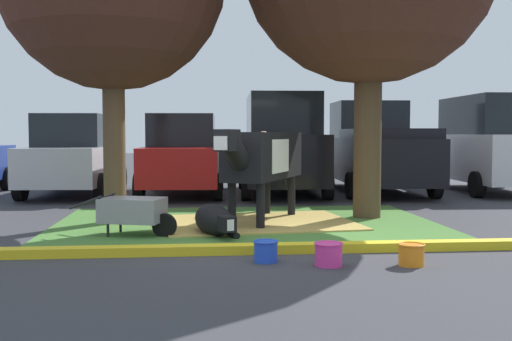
% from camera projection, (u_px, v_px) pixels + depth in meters
% --- Properties ---
extents(ground_plane, '(80.00, 80.00, 0.00)m').
position_uv_depth(ground_plane, '(250.00, 241.00, 8.75)').
color(ground_plane, '#38383D').
extents(grass_island, '(6.46, 4.68, 0.02)m').
position_uv_depth(grass_island, '(247.00, 224.00, 10.37)').
color(grass_island, '#477A33').
rests_on(grass_island, ground).
extents(curb_yellow, '(7.66, 0.24, 0.12)m').
position_uv_depth(curb_yellow, '(263.00, 249.00, 7.89)').
color(curb_yellow, yellow).
rests_on(curb_yellow, ground).
extents(hay_bedding, '(3.47, 2.78, 0.04)m').
position_uv_depth(hay_bedding, '(258.00, 223.00, 10.41)').
color(hay_bedding, tan).
rests_on(hay_bedding, ground).
extents(cow_holstein, '(1.73, 2.96, 1.61)m').
position_uv_depth(cow_holstein, '(262.00, 157.00, 10.45)').
color(cow_holstein, black).
rests_on(cow_holstein, ground).
extents(calf_lying, '(0.78, 1.33, 0.48)m').
position_uv_depth(calf_lying, '(214.00, 220.00, 9.22)').
color(calf_lying, black).
rests_on(calf_lying, ground).
extents(person_handler, '(0.53, 0.34, 1.59)m').
position_uv_depth(person_handler, '(264.00, 169.00, 11.91)').
color(person_handler, '#9E7F5B').
rests_on(person_handler, ground).
extents(wheelbarrow, '(1.61, 0.92, 0.63)m').
position_uv_depth(wheelbarrow, '(134.00, 211.00, 9.15)').
color(wheelbarrow, gray).
rests_on(wheelbarrow, ground).
extents(bucket_blue, '(0.31, 0.31, 0.26)m').
position_uv_depth(bucket_blue, '(266.00, 251.00, 7.35)').
color(bucket_blue, blue).
rests_on(bucket_blue, ground).
extents(bucket_pink, '(0.34, 0.34, 0.27)m').
position_uv_depth(bucket_pink, '(329.00, 254.00, 7.13)').
color(bucket_pink, '#EA3893').
rests_on(bucket_pink, ground).
extents(bucket_orange, '(0.32, 0.32, 0.26)m').
position_uv_depth(bucket_orange, '(411.00, 254.00, 7.15)').
color(bucket_orange, orange).
rests_on(bucket_orange, ground).
extents(sedan_silver, '(2.19, 4.48, 2.02)m').
position_uv_depth(sedan_silver, '(75.00, 156.00, 15.39)').
color(sedan_silver, silver).
rests_on(sedan_silver, ground).
extents(sedan_red, '(2.19, 4.48, 2.02)m').
position_uv_depth(sedan_red, '(183.00, 156.00, 15.40)').
color(sedan_red, red).
rests_on(sedan_red, ground).
extents(suv_black, '(2.29, 4.69, 2.52)m').
position_uv_depth(suv_black, '(281.00, 144.00, 15.57)').
color(suv_black, black).
rests_on(suv_black, ground).
extents(pickup_truck_black, '(2.42, 5.49, 2.42)m').
position_uv_depth(pickup_truck_black, '(375.00, 150.00, 16.22)').
color(pickup_truck_black, black).
rests_on(pickup_truck_black, ground).
extents(suv_dark_grey, '(2.29, 4.69, 2.52)m').
position_uv_depth(suv_dark_grey, '(490.00, 144.00, 16.16)').
color(suv_dark_grey, silver).
rests_on(suv_dark_grey, ground).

